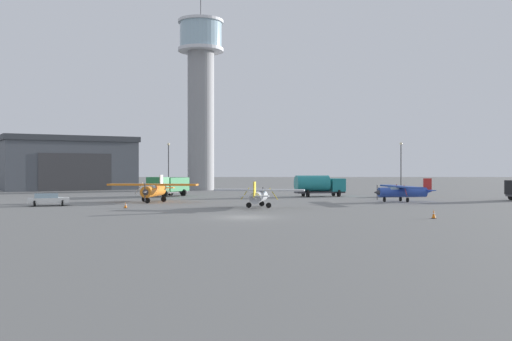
% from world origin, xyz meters
% --- Properties ---
extents(ground_plane, '(400.00, 400.00, 0.00)m').
position_xyz_m(ground_plane, '(0.00, 0.00, 0.00)').
color(ground_plane, slate).
extents(control_tower, '(8.36, 8.36, 35.30)m').
position_xyz_m(control_tower, '(-8.82, 57.19, 18.52)').
color(control_tower, gray).
rests_on(control_tower, ground_plane).
extents(hangar, '(30.16, 28.34, 9.95)m').
position_xyz_m(hangar, '(-35.46, 62.06, 4.99)').
color(hangar, '#4C5159').
rests_on(hangar, ground_plane).
extents(airplane_orange, '(10.95, 8.59, 3.22)m').
position_xyz_m(airplane_orange, '(-11.26, 21.16, 1.50)').
color(airplane_orange, orange).
rests_on(airplane_orange, ground_plane).
extents(airplane_silver, '(9.48, 7.42, 2.78)m').
position_xyz_m(airplane_silver, '(1.34, 11.00, 1.30)').
color(airplane_silver, '#B7BABF').
rests_on(airplane_silver, ground_plane).
extents(airplane_blue, '(7.57, 9.67, 2.84)m').
position_xyz_m(airplane_blue, '(18.97, 21.10, 1.33)').
color(airplane_blue, '#2847A8').
rests_on(airplane_blue, ground_plane).
extents(truck_fuel_tanker_teal, '(7.42, 4.14, 3.04)m').
position_xyz_m(truck_fuel_tanker_teal, '(10.19, 33.60, 1.69)').
color(truck_fuel_tanker_teal, '#38383D').
rests_on(truck_fuel_tanker_teal, ground_plane).
extents(truck_box_green, '(5.54, 7.28, 2.82)m').
position_xyz_m(truck_box_green, '(-11.44, 34.26, 1.60)').
color(truck_box_green, '#38383D').
rests_on(truck_box_green, ground_plane).
extents(car_orange, '(4.37, 2.39, 1.37)m').
position_xyz_m(car_orange, '(23.33, 33.73, 0.74)').
color(car_orange, orange).
rests_on(car_orange, ground_plane).
extents(car_white, '(4.65, 3.17, 1.37)m').
position_xyz_m(car_white, '(-21.56, 14.29, 0.74)').
color(car_white, white).
rests_on(car_white, ground_plane).
extents(light_post_west, '(0.44, 0.44, 8.15)m').
position_xyz_m(light_post_west, '(-12.87, 44.24, 4.89)').
color(light_post_west, '#38383D').
rests_on(light_post_west, ground_plane).
extents(light_post_east, '(0.44, 0.44, 8.22)m').
position_xyz_m(light_post_east, '(24.46, 42.92, 4.93)').
color(light_post_east, '#38383D').
rests_on(light_post_east, ground_plane).
extents(traffic_cone_near_left, '(0.36, 0.36, 0.74)m').
position_xyz_m(traffic_cone_near_left, '(15.47, -1.36, 0.36)').
color(traffic_cone_near_left, black).
rests_on(traffic_cone_near_left, ground_plane).
extents(traffic_cone_near_right, '(0.36, 0.36, 0.58)m').
position_xyz_m(traffic_cone_near_right, '(-12.35, 10.73, 0.28)').
color(traffic_cone_near_right, black).
rests_on(traffic_cone_near_right, ground_plane).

